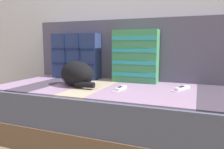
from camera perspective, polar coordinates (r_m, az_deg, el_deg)
name	(u,v)px	position (r m, az deg, el deg)	size (l,w,h in m)	color
ground_plane	(105,140)	(1.74, -1.76, -16.79)	(14.00, 14.00, 0.00)	#7A6651
couch	(110,111)	(1.74, -0.59, -9.62)	(1.79, 0.92, 0.41)	brown
sofa_backrest	(126,50)	(2.03, 3.57, 6.48)	(1.75, 0.14, 0.54)	#514C60
throw_pillow_quilted	(76,56)	(2.08, -9.39, 4.74)	(0.46, 0.14, 0.42)	navy
throw_pillow_striped	(135,56)	(1.85, 6.12, 4.78)	(0.38, 0.14, 0.44)	#3D8956
sleeping_cat	(76,74)	(1.70, -9.35, 0.08)	(0.39, 0.34, 0.19)	black
game_remote_near	(120,88)	(1.55, 2.18, -3.64)	(0.06, 0.19, 0.02)	white
game_remote_far	(182,88)	(1.63, 17.77, -3.43)	(0.13, 0.20, 0.02)	white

